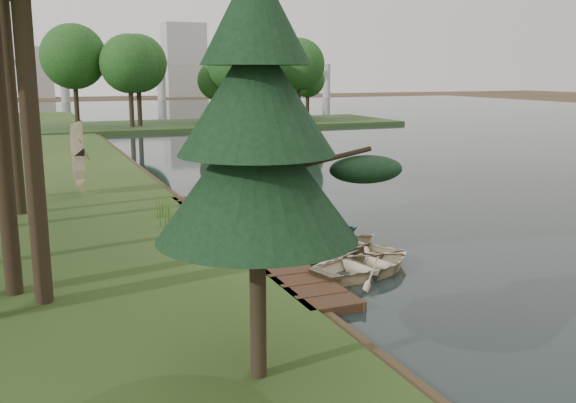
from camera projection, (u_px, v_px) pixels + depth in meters
name	position (u px, v px, depth m)	size (l,w,h in m)	color
ground	(281.00, 238.00, 24.22)	(300.00, 300.00, 0.00)	#3D2F1D
water	(525.00, 147.00, 53.56)	(130.00, 200.00, 0.05)	black
boardwalk	(240.00, 238.00, 23.59)	(1.60, 16.00, 0.30)	#392316
peninsula	(182.00, 125.00, 72.45)	(50.00, 14.00, 0.45)	#283F1C
far_trees	(150.00, 69.00, 69.97)	(45.60, 5.60, 8.80)	black
bridge	(125.00, 67.00, 136.10)	(95.90, 4.00, 8.60)	#A5A5A0
building_a	(184.00, 60.00, 160.46)	(10.00, 8.00, 18.00)	#A5A5A0
building_b	(35.00, 72.00, 152.48)	(8.00, 8.00, 12.00)	#A5A5A0
rowboat_0	(366.00, 262.00, 19.65)	(2.64, 3.69, 0.77)	#C1AF8C
rowboat_1	(350.00, 250.00, 21.12)	(2.52, 3.53, 0.73)	#C1AF8C
rowboat_2	(343.00, 243.00, 22.04)	(2.43, 3.40, 0.70)	#C1AF8C
rowboat_3	(315.00, 232.00, 23.25)	(2.73, 3.82, 0.79)	#2B796F
rowboat_4	(300.00, 224.00, 24.45)	(2.82, 3.94, 0.82)	#C1AF8C
rowboat_5	(293.00, 218.00, 25.67)	(2.62, 3.67, 0.76)	#C1AF8C
rowboat_6	(276.00, 213.00, 26.74)	(2.28, 3.19, 0.66)	#C1AF8C
rowboat_7	(270.00, 204.00, 28.44)	(2.57, 3.60, 0.74)	#C1AF8C
stored_rowboat	(83.00, 187.00, 31.19)	(2.51, 3.52, 0.73)	#C1AF8C
pine_tree	(256.00, 130.00, 11.66)	(3.80, 3.80, 7.88)	black
reeds_0	(201.00, 238.00, 20.82)	(0.60, 0.60, 1.15)	#3F661E
reeds_1	(215.00, 225.00, 22.93)	(0.60, 0.60, 0.97)	#3F661E
reeds_2	(166.00, 212.00, 24.69)	(0.60, 0.60, 1.13)	#3F661E
reeds_3	(162.00, 205.00, 26.30)	(0.60, 0.60, 0.98)	#3F661E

